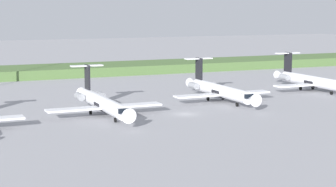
% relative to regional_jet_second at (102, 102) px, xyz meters
% --- Properties ---
extents(ground_plane, '(500.00, 500.00, 0.00)m').
position_rel_regional_jet_second_xyz_m(ground_plane, '(15.38, 24.62, -2.54)').
color(ground_plane, '#939399').
extents(grass_berm, '(320.00, 20.00, 2.82)m').
position_rel_regional_jet_second_xyz_m(grass_berm, '(15.38, 71.18, -1.13)').
color(grass_berm, '#4C6B38').
rests_on(grass_berm, ground).
extents(regional_jet_second, '(22.81, 31.00, 9.00)m').
position_rel_regional_jet_second_xyz_m(regional_jet_second, '(0.00, 0.00, 0.00)').
color(regional_jet_second, white).
rests_on(regional_jet_second, ground).
extents(regional_jet_third, '(22.81, 31.00, 9.00)m').
position_rel_regional_jet_second_xyz_m(regional_jet_third, '(29.35, 6.31, 0.00)').
color(regional_jet_third, white).
rests_on(regional_jet_third, ground).
extents(regional_jet_fourth, '(22.81, 31.00, 9.00)m').
position_rel_regional_jet_second_xyz_m(regional_jet_fourth, '(58.92, 12.25, 0.00)').
color(regional_jet_fourth, white).
rests_on(regional_jet_fourth, ground).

